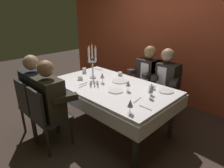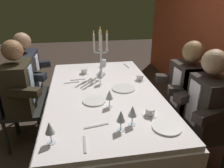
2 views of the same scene
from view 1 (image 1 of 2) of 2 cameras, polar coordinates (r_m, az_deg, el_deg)
The scene contains 25 objects.
ground_plane at distance 3.25m, azimuth -0.29°, elevation -12.59°, with size 12.00×12.00×0.00m, color #413129.
back_wall at distance 4.08m, azimuth 16.84°, elevation 13.84°, with size 6.00×0.12×2.70m, color #C54F30.
dining_table at distance 2.95m, azimuth -0.32°, elevation -2.51°, with size 1.94×1.14×0.74m.
candelabra at distance 3.17m, azimuth -5.86°, elevation 6.55°, with size 0.19×0.19×0.58m.
dinner_plate_0 at distance 3.06m, azimuth 2.27°, elevation 0.88°, with size 0.25×0.25×0.01m, color white.
dinner_plate_1 at distance 2.70m, azimuth 1.13°, elevation -1.99°, with size 0.22×0.22×0.01m, color white.
dinner_plate_2 at distance 2.79m, azimuth 15.75°, elevation -1.97°, with size 0.22×0.22×0.01m, color white.
wine_glass_0 at distance 2.60m, azimuth 11.72°, elevation -0.82°, with size 0.07×0.07×0.16m.
wine_glass_1 at distance 2.98m, azimuth -2.90°, elevation 2.46°, with size 0.07×0.07×0.16m.
wine_glass_2 at distance 2.49m, azimuth 11.51°, elevation -1.75°, with size 0.07×0.07×0.16m.
wine_glass_3 at distance 2.10m, azimuth 5.49°, elevation -5.87°, with size 0.07×0.07×0.16m.
wine_glass_4 at distance 2.66m, azimuth 4.87°, elevation 0.13°, with size 0.07×0.07×0.16m.
water_tumbler_0 at distance 3.52m, azimuth -8.28°, elevation 4.07°, with size 0.07×0.07×0.09m, color silver.
coffee_cup_0 at distance 3.18m, azimuth -9.47°, elevation 1.79°, with size 0.13×0.12×0.06m.
coffee_cup_1 at distance 2.82m, azimuth 11.80°, elevation -0.93°, with size 0.13×0.12×0.06m.
coffee_cup_2 at distance 3.35m, azimuth 2.43°, elevation 3.02°, with size 0.13×0.12×0.06m.
knife_0 at distance 3.69m, azimuth -4.00°, elevation 4.33°, with size 0.19×0.02×0.01m, color #B7B7BC.
fork_1 at distance 2.90m, azimuth -8.68°, elevation -0.61°, with size 0.17×0.02×0.01m, color #B7B7BC.
spoon_2 at distance 2.99m, azimuth -8.51°, elevation 0.09°, with size 0.17×0.02×0.01m, color #B7B7BC.
knife_3 at distance 2.45m, azimuth 7.57°, elevation -4.77°, with size 0.19×0.02×0.01m, color #B7B7BC.
fork_4 at distance 2.28m, azimuth 9.97°, elevation -6.99°, with size 0.17×0.02×0.01m, color #B7B7BC.
seated_diner_0 at distance 2.99m, azimuth -22.13°, elevation -1.47°, with size 0.63×0.48×1.24m.
seated_diner_1 at distance 2.63m, azimuth -18.31°, elevation -3.99°, with size 0.63×0.48×1.24m.
seated_diner_2 at distance 3.51m, azimuth 10.91°, elevation 3.00°, with size 0.63×0.48×1.24m.
seated_diner_3 at distance 3.35m, azimuth 15.70°, elevation 1.68°, with size 0.63×0.48×1.24m.
Camera 1 is at (1.91, -1.92, 1.80)m, focal length 30.60 mm.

